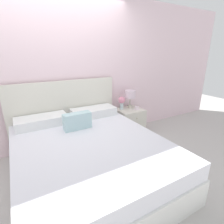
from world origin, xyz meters
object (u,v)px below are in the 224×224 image
bed (88,155)px  teacup (137,108)px  flower_vase (122,101)px  nightstand (129,122)px  table_lamp (130,95)px

bed → teacup: bearing=27.2°
bed → flower_vase: bed is taller
nightstand → table_lamp: bearing=57.2°
table_lamp → teacup: size_ratio=3.05×
table_lamp → teacup: table_lamp is taller
bed → teacup: bed is taller
teacup → nightstand: bearing=153.1°
flower_vase → bed: bearing=-142.1°
table_lamp → flower_vase: bearing=179.3°
bed → nightstand: bed is taller
nightstand → table_lamp: table_lamp is taller
bed → flower_vase: bearing=37.9°
nightstand → flower_vase: (-0.14, 0.09, 0.44)m
nightstand → bed: bearing=-148.3°
table_lamp → teacup: 0.30m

